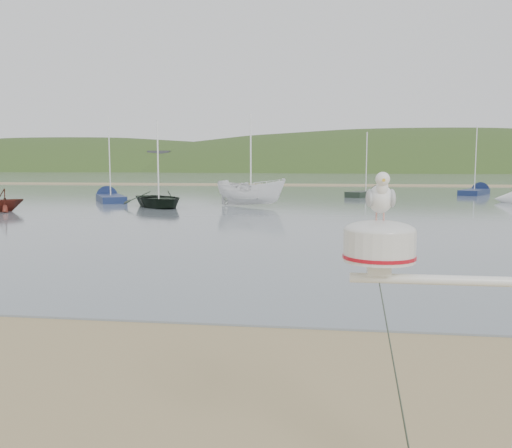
# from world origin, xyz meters

# --- Properties ---
(ground) EXTENTS (560.00, 560.00, 0.00)m
(ground) POSITION_xyz_m (0.00, 0.00, 0.00)
(ground) COLOR #917C54
(ground) RESTS_ON ground
(water) EXTENTS (560.00, 256.00, 0.04)m
(water) POSITION_xyz_m (0.00, 132.00, 0.02)
(water) COLOR slate
(water) RESTS_ON ground
(sandbar) EXTENTS (560.00, 7.00, 0.07)m
(sandbar) POSITION_xyz_m (0.00, 70.00, 0.07)
(sandbar) COLOR #917C54
(sandbar) RESTS_ON water
(hill_ridge) EXTENTS (620.00, 180.00, 80.00)m
(hill_ridge) POSITION_xyz_m (18.52, 235.00, -19.70)
(hill_ridge) COLOR #273D19
(hill_ridge) RESTS_ON ground
(far_cottages) EXTENTS (294.40, 6.30, 8.00)m
(far_cottages) POSITION_xyz_m (3.00, 196.00, 4.00)
(far_cottages) COLOR beige
(far_cottages) RESTS_ON ground
(boat_dark) EXTENTS (3.67, 3.25, 5.35)m
(boat_dark) POSITION_xyz_m (-8.90, 29.79, 2.71)
(boat_dark) COLOR black
(boat_dark) RESTS_ON water
(boat_red) EXTENTS (2.71, 2.48, 2.69)m
(boat_red) POSITION_xyz_m (-17.39, 25.21, 1.38)
(boat_red) COLOR #531B13
(boat_red) RESTS_ON water
(boat_white) EXTENTS (2.34, 2.30, 5.05)m
(boat_white) POSITION_xyz_m (-2.84, 31.38, 2.57)
(boat_white) COLOR white
(boat_white) RESTS_ON water
(sailboat_blue_far) EXTENTS (4.84, 7.27, 7.20)m
(sailboat_blue_far) POSITION_xyz_m (17.09, 50.29, 0.30)
(sailboat_blue_far) COLOR #142148
(sailboat_blue_far) RESTS_ON ground
(sailboat_dark_mid) EXTENTS (4.69, 6.06, 6.23)m
(sailboat_dark_mid) POSITION_xyz_m (6.59, 45.17, 0.30)
(sailboat_dark_mid) COLOR black
(sailboat_dark_mid) RESTS_ON ground
(sailboat_blue_near) EXTENTS (5.09, 7.19, 7.20)m
(sailboat_blue_near) POSITION_xyz_m (-15.29, 36.33, 0.30)
(sailboat_blue_near) COLOR #142148
(sailboat_blue_near) RESTS_ON ground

